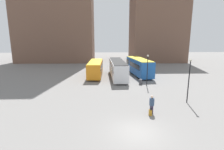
# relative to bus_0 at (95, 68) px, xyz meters

# --- Properties ---
(ground_plane) EXTENTS (160.00, 160.00, 0.00)m
(ground_plane) POSITION_rel_bus_0_xyz_m (4.38, -21.31, -1.60)
(ground_plane) COLOR slate
(building_block_right) EXTENTS (16.18, 13.07, 20.91)m
(building_block_right) POSITION_rel_bus_0_xyz_m (18.64, 23.48, 8.86)
(building_block_right) COLOR brown
(building_block_right) RESTS_ON ground_plane
(bus_0) EXTENTS (2.74, 9.62, 2.94)m
(bus_0) POSITION_rel_bus_0_xyz_m (0.00, 0.00, 0.00)
(bus_0) COLOR orange
(bus_0) RESTS_ON ground_plane
(bus_1) EXTENTS (2.82, 12.35, 3.20)m
(bus_1) POSITION_rel_bus_0_xyz_m (4.27, -1.23, 0.15)
(bus_1) COLOR silver
(bus_1) RESTS_ON ground_plane
(bus_2) EXTENTS (3.80, 10.99, 3.33)m
(bus_2) POSITION_rel_bus_0_xyz_m (8.76, 0.89, 0.21)
(bus_2) COLOR #1E56A3
(bus_2) RESTS_ON ground_plane
(traveler) EXTENTS (0.50, 0.50, 1.86)m
(traveler) POSITION_rel_bus_0_xyz_m (6.46, -17.86, -0.49)
(traveler) COLOR #382D4C
(traveler) RESTS_ON ground_plane
(suitcase) EXTENTS (0.26, 0.33, 0.83)m
(suitcase) POSITION_rel_bus_0_xyz_m (6.23, -18.33, -1.30)
(suitcase) COLOR #B27A1E
(suitcase) RESTS_ON ground_plane
(lamp_post_0) EXTENTS (0.28, 0.28, 4.88)m
(lamp_post_0) POSITION_rel_bus_0_xyz_m (8.43, -7.64, 1.33)
(lamp_post_0) COLOR black
(lamp_post_0) RESTS_ON ground_plane
(lamp_post_1) EXTENTS (0.28, 0.28, 5.11)m
(lamp_post_1) POSITION_rel_bus_0_xyz_m (11.36, -15.11, 1.45)
(lamp_post_1) COLOR black
(lamp_post_1) RESTS_ON ground_plane
(trash_bin) EXTENTS (0.52, 0.52, 0.85)m
(trash_bin) POSITION_rel_bus_0_xyz_m (7.63, -6.75, -1.17)
(trash_bin) COLOR #47474C
(trash_bin) RESTS_ON ground_plane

